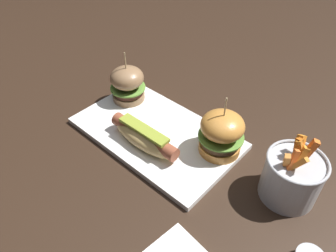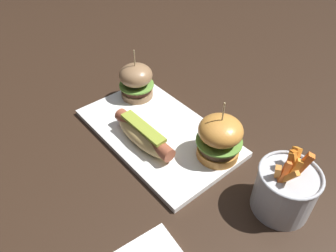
# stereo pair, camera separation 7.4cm
# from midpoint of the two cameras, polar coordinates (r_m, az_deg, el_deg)

# --- Properties ---
(ground_plane) EXTENTS (3.00, 3.00, 0.00)m
(ground_plane) POSITION_cam_midpoint_polar(r_m,az_deg,el_deg) (0.80, -4.80, -1.75)
(ground_plane) COLOR black
(platter_main) EXTENTS (0.40, 0.24, 0.01)m
(platter_main) POSITION_cam_midpoint_polar(r_m,az_deg,el_deg) (0.79, -4.83, -1.38)
(platter_main) COLOR white
(platter_main) RESTS_ON ground
(hot_dog) EXTENTS (0.19, 0.06, 0.05)m
(hot_dog) POSITION_cam_midpoint_polar(r_m,az_deg,el_deg) (0.74, -7.15, -2.07)
(hot_dog) COLOR tan
(hot_dog) RESTS_ON platter_main
(slider_left) EXTENTS (0.10, 0.10, 0.14)m
(slider_left) POSITION_cam_midpoint_polar(r_m,az_deg,el_deg) (0.87, -9.70, 7.41)
(slider_left) COLOR #8E6A48
(slider_left) RESTS_ON platter_main
(slider_right) EXTENTS (0.10, 0.10, 0.15)m
(slider_right) POSITION_cam_midpoint_polar(r_m,az_deg,el_deg) (0.70, 6.61, -1.39)
(slider_right) COLOR #CC8538
(slider_right) RESTS_ON platter_main
(fries_bucket) EXTENTS (0.12, 0.12, 0.15)m
(fries_bucket) POSITION_cam_midpoint_polar(r_m,az_deg,el_deg) (0.66, 18.35, -8.78)
(fries_bucket) COLOR #B7BABF
(fries_bucket) RESTS_ON ground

